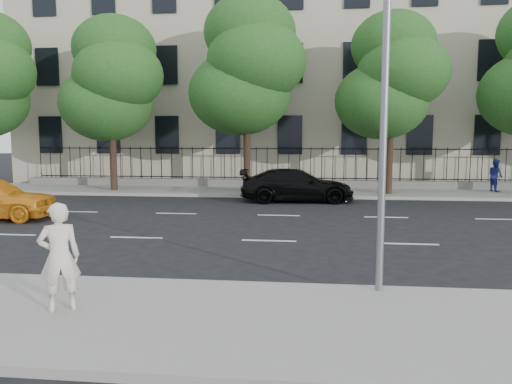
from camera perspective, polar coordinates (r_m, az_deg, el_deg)
ground at (r=12.19m, az=0.51°, el=-8.11°), size 120.00×120.00×0.00m
near_sidewalk at (r=8.39m, az=-2.29°, el=-14.63°), size 60.00×4.00×0.15m
far_sidewalk at (r=25.93m, az=3.59°, el=0.02°), size 60.00×4.00×0.15m
lane_markings at (r=16.81m, az=2.12°, el=-3.93°), size 49.60×4.62×0.01m
masonry_building at (r=35.18m, az=4.40°, el=16.42°), size 34.60×12.11×18.50m
iron_fence at (r=27.56m, az=3.76°, el=1.62°), size 30.00×0.50×2.20m
street_light at (r=10.24m, az=14.27°, el=17.92°), size 0.25×3.32×8.05m
tree_b at (r=27.18m, az=-16.08°, el=12.27°), size 5.53×5.12×8.97m
tree_c at (r=25.49m, az=-0.92°, el=14.19°), size 5.89×5.50×9.80m
tree_d at (r=25.52m, az=15.28°, el=12.65°), size 5.34×4.94×8.84m
black_sedan at (r=22.78m, az=4.66°, el=0.77°), size 5.32×2.55×1.49m
woman_near at (r=9.03m, az=-21.57°, el=-6.91°), size 0.80×0.72×1.84m
pedestrian_far at (r=28.16m, az=25.69°, el=1.73°), size 0.83×0.94×1.64m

